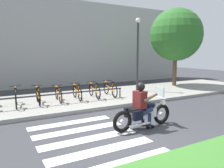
% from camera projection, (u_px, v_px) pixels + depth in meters
% --- Properties ---
extents(ground_plane, '(48.00, 48.00, 0.00)m').
position_uv_depth(ground_plane, '(127.00, 131.00, 6.56)').
color(ground_plane, '#38383D').
extents(grass_median, '(24.00, 1.10, 0.08)m').
position_uv_depth(grass_median, '(186.00, 163.00, 4.57)').
color(grass_median, '#3D7A2D').
rests_on(grass_median, ground).
extents(sidewalk, '(24.00, 4.40, 0.15)m').
position_uv_depth(sidewalk, '(74.00, 100.00, 10.62)').
color(sidewalk, gray).
rests_on(sidewalk, ground).
extents(crosswalk_stripe_0, '(2.80, 0.40, 0.01)m').
position_uv_depth(crosswalk_stripe_0, '(120.00, 164.00, 4.60)').
color(crosswalk_stripe_0, white).
rests_on(crosswalk_stripe_0, ground).
extents(crosswalk_stripe_1, '(2.80, 0.40, 0.01)m').
position_uv_depth(crosswalk_stripe_1, '(103.00, 150.00, 5.29)').
color(crosswalk_stripe_1, white).
rests_on(crosswalk_stripe_1, ground).
extents(crosswalk_stripe_2, '(2.80, 0.40, 0.01)m').
position_uv_depth(crosswalk_stripe_2, '(90.00, 139.00, 5.98)').
color(crosswalk_stripe_2, white).
rests_on(crosswalk_stripe_2, ground).
extents(crosswalk_stripe_3, '(2.80, 0.40, 0.01)m').
position_uv_depth(crosswalk_stripe_3, '(79.00, 130.00, 6.67)').
color(crosswalk_stripe_3, white).
rests_on(crosswalk_stripe_3, ground).
extents(crosswalk_stripe_4, '(2.80, 0.40, 0.01)m').
position_uv_depth(crosswalk_stripe_4, '(71.00, 123.00, 7.36)').
color(crosswalk_stripe_4, white).
rests_on(crosswalk_stripe_4, ground).
extents(motorcycle, '(2.23, 0.64, 1.25)m').
position_uv_depth(motorcycle, '(144.00, 113.00, 6.80)').
color(motorcycle, black).
rests_on(motorcycle, ground).
extents(rider, '(0.64, 0.55, 1.45)m').
position_uv_depth(rider, '(142.00, 102.00, 6.72)').
color(rider, '#591919').
rests_on(rider, ground).
extents(bicycle_1, '(0.48, 1.74, 0.80)m').
position_uv_depth(bicycle_1, '(16.00, 97.00, 9.03)').
color(bicycle_1, black).
rests_on(bicycle_1, sidewalk).
extents(bicycle_2, '(0.48, 1.59, 0.77)m').
position_uv_depth(bicycle_2, '(38.00, 96.00, 9.46)').
color(bicycle_2, black).
rests_on(bicycle_2, sidewalk).
extents(bicycle_3, '(0.48, 1.56, 0.72)m').
position_uv_depth(bicycle_3, '(59.00, 94.00, 9.90)').
color(bicycle_3, black).
rests_on(bicycle_3, sidewalk).
extents(bicycle_4, '(0.48, 1.59, 0.75)m').
position_uv_depth(bicycle_4, '(77.00, 92.00, 10.33)').
color(bicycle_4, black).
rests_on(bicycle_4, sidewalk).
extents(bicycle_5, '(0.48, 1.64, 0.76)m').
position_uv_depth(bicycle_5, '(94.00, 91.00, 10.76)').
color(bicycle_5, black).
rests_on(bicycle_5, sidewalk).
extents(bicycle_6, '(0.48, 1.71, 0.77)m').
position_uv_depth(bicycle_6, '(110.00, 89.00, 11.19)').
color(bicycle_6, black).
rests_on(bicycle_6, sidewalk).
extents(bike_rack, '(5.95, 0.07, 0.49)m').
position_uv_depth(bike_rack, '(62.00, 94.00, 9.41)').
color(bike_rack, '#333338').
rests_on(bike_rack, sidewalk).
extents(street_lamp, '(0.28, 0.28, 4.30)m').
position_uv_depth(street_lamp, '(138.00, 48.00, 12.57)').
color(street_lamp, '#2D2D33').
rests_on(street_lamp, ground).
extents(tree_near_rack, '(3.44, 3.44, 5.25)m').
position_uv_depth(tree_near_rack, '(176.00, 35.00, 14.43)').
color(tree_near_rack, brown).
rests_on(tree_near_rack, ground).
extents(building_backdrop, '(24.00, 1.20, 6.03)m').
position_uv_depth(building_backdrop, '(45.00, 43.00, 15.13)').
color(building_backdrop, '#A0A0A0').
rests_on(building_backdrop, ground).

